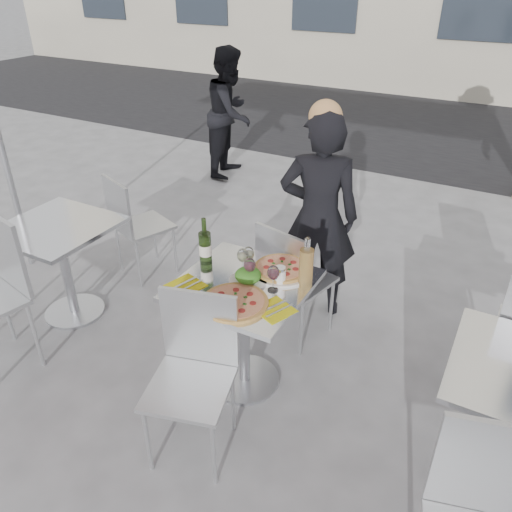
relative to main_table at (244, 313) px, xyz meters
The scene contains 21 objects.
ground 0.54m from the main_table, ahead, with size 80.00×80.00×0.00m, color slate.
street_asphalt 6.52m from the main_table, 90.00° to the left, with size 24.00×5.00×0.00m, color black.
main_table is the anchor object (origin of this frame).
side_table_left 1.50m from the main_table, behind, with size 0.72×0.72×0.75m.
chair_far 0.52m from the main_table, 83.95° to the left, with size 0.49×0.50×0.89m.
chair_near 0.49m from the main_table, 91.41° to the right, with size 0.51×0.52×0.91m.
side_chair_lfar 1.57m from the main_table, 155.04° to the left, with size 0.53×0.53×0.89m.
woman_diner 0.98m from the main_table, 86.24° to the left, with size 0.56×0.37×1.54m, color black.
pedestrian_a 3.71m from the main_table, 122.44° to the left, with size 0.74×0.58×1.52m, color black.
pizza_near 0.30m from the main_table, 72.68° to the right, with size 0.36×0.36×0.02m.
pizza_far 0.34m from the main_table, 58.33° to the left, with size 0.36×0.36×0.03m.
salad_plate 0.25m from the main_table, 52.04° to the left, with size 0.22×0.22×0.09m.
wine_bottle 0.46m from the main_table, 164.48° to the left, with size 0.07×0.07×0.29m.
carafe 0.48m from the main_table, 27.61° to the left, with size 0.08×0.08×0.29m.
sugar_shaker 0.34m from the main_table, 27.60° to the left, with size 0.06×0.06×0.11m.
wineglass_white_a 0.34m from the main_table, 120.80° to the left, with size 0.07×0.07×0.16m.
wineglass_white_b 0.35m from the main_table, 106.74° to the left, with size 0.07×0.07×0.16m.
wineglass_red_a 0.32m from the main_table, 39.03° to the left, with size 0.07×0.07×0.16m.
wineglass_red_b 0.37m from the main_table, ahead, with size 0.07×0.07×0.16m.
napkin_left 0.39m from the main_table, 146.43° to the right, with size 0.22×0.22×0.01m.
napkin_right 0.37m from the main_table, 27.73° to the right, with size 0.24×0.24×0.01m.
Camera 1 is at (1.20, -2.03, 2.31)m, focal length 35.00 mm.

